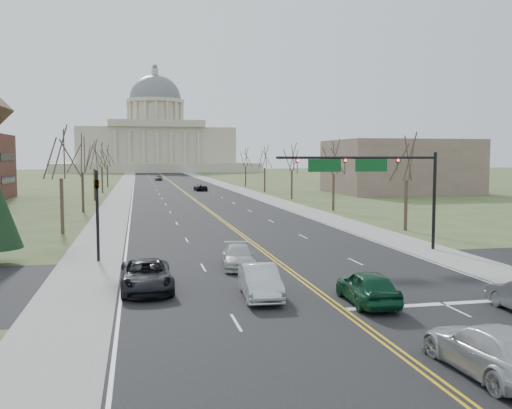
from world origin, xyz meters
name	(u,v)px	position (x,y,z in m)	size (l,w,h in m)	color
ground	(334,304)	(0.00, 0.00, 0.00)	(600.00, 600.00, 0.00)	#444E27
road	(176,186)	(0.00, 110.00, 0.01)	(20.00, 380.00, 0.01)	black
cross_road	(299,277)	(0.00, 6.00, 0.01)	(120.00, 14.00, 0.01)	black
sidewalk_left	(124,186)	(-12.00, 110.00, 0.01)	(4.00, 380.00, 0.03)	gray
sidewalk_right	(227,185)	(12.00, 110.00, 0.01)	(4.00, 380.00, 0.03)	gray
center_line	(176,186)	(0.00, 110.00, 0.01)	(0.42, 380.00, 0.01)	gold
edge_line_left	(134,186)	(-9.80, 110.00, 0.01)	(0.15, 380.00, 0.01)	silver
edge_line_right	(218,185)	(9.80, 110.00, 0.01)	(0.15, 380.00, 0.01)	silver
stop_bar	(443,304)	(5.00, -1.00, 0.01)	(9.50, 0.50, 0.01)	silver
capitol	(156,141)	(0.00, 249.91, 14.20)	(90.00, 60.00, 50.00)	#B0AB93
signal_mast	(370,172)	(7.45, 13.50, 5.76)	(12.12, 0.44, 7.20)	black
signal_left	(97,205)	(-11.50, 13.50, 3.71)	(0.32, 0.36, 6.00)	black
tree_r_0	(407,160)	(15.50, 24.00, 6.55)	(3.74, 3.74, 8.50)	#3D3024
tree_l_0	(61,156)	(-15.50, 28.00, 6.94)	(3.96, 3.96, 9.00)	#3D3024
tree_r_1	(334,159)	(15.50, 44.00, 6.55)	(3.74, 3.74, 8.50)	#3D3024
tree_l_1	(82,156)	(-15.50, 48.00, 6.94)	(3.96, 3.96, 9.00)	#3D3024
tree_r_2	(292,159)	(15.50, 64.00, 6.55)	(3.74, 3.74, 8.50)	#3D3024
tree_l_2	(94,156)	(-15.50, 68.00, 6.94)	(3.96, 3.96, 9.00)	#3D3024
tree_r_3	(265,158)	(15.50, 84.00, 6.55)	(3.74, 3.74, 8.50)	#3D3024
tree_l_3	(102,156)	(-15.50, 88.00, 6.94)	(3.96, 3.96, 9.00)	#3D3024
tree_r_4	(246,158)	(15.50, 104.00, 6.55)	(3.74, 3.74, 8.50)	#3D3024
tree_l_4	(107,156)	(-15.50, 108.00, 6.94)	(3.96, 3.96, 9.00)	#3D3024
bldg_right_mass	(399,167)	(40.00, 76.00, 5.00)	(25.00, 20.00, 10.00)	brown
car_nb_inner_lead	(367,287)	(1.50, -0.30, 0.82)	(1.91, 4.74, 1.61)	#0E3F25
car_nb_inner_second	(491,349)	(1.91, -9.16, 0.81)	(2.23, 5.49, 1.59)	#B5B8BE
car_sb_inner_lead	(260,282)	(-3.14, 1.90, 0.80)	(1.67, 4.80, 1.58)	#AEB1B6
car_sb_outer_lead	(146,276)	(-8.54, 4.50, 0.79)	(2.57, 5.58, 1.55)	black
car_sb_inner_second	(238,257)	(-2.87, 9.56, 0.69)	(1.91, 4.71, 1.37)	#B4B4B4
car_far_nb	(200,187)	(3.47, 89.56, 0.69)	(2.24, 4.86, 1.35)	black
car_far_sb	(159,178)	(-2.95, 141.29, 0.82)	(1.90, 4.73, 1.61)	#505258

